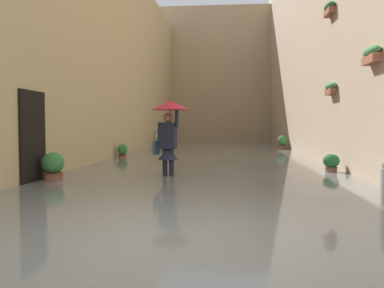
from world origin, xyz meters
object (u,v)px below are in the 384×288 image
(potted_plant_near_left, at_px, (282,144))
(potted_plant_mid_right, at_px, (122,152))
(potted_plant_near_right, at_px, (53,169))
(potted_plant_far_right, at_px, (160,142))
(potted_plant_mid_left, at_px, (331,165))
(person_wading, at_px, (169,125))

(potted_plant_near_left, height_order, potted_plant_mid_right, potted_plant_near_left)
(potted_plant_near_right, distance_m, potted_plant_far_right, 13.65)
(potted_plant_near_left, bearing_deg, potted_plant_mid_left, 90.06)
(potted_plant_near_right, height_order, potted_plant_mid_right, potted_plant_near_right)
(potted_plant_far_right, bearing_deg, potted_plant_mid_right, 88.60)
(potted_plant_near_right, bearing_deg, potted_plant_mid_left, -161.82)
(potted_plant_mid_left, bearing_deg, potted_plant_far_right, -60.09)
(person_wading, distance_m, potted_plant_mid_left, 4.47)
(potted_plant_mid_left, xyz_separation_m, potted_plant_far_right, (6.59, -11.45, 0.06))
(potted_plant_near_right, bearing_deg, person_wading, -158.32)
(potted_plant_near_right, relative_size, potted_plant_near_left, 0.91)
(potted_plant_mid_right, xyz_separation_m, potted_plant_far_right, (-0.18, -7.35, 0.06))
(person_wading, xyz_separation_m, potted_plant_mid_left, (-4.17, -1.20, -1.06))
(person_wading, xyz_separation_m, potted_plant_mid_right, (2.60, -5.30, -1.07))
(person_wading, relative_size, potted_plant_mid_left, 3.12)
(potted_plant_near_right, relative_size, potted_plant_far_right, 1.08)
(potted_plant_near_right, distance_m, potted_plant_mid_right, 6.30)
(potted_plant_far_right, bearing_deg, person_wading, 100.82)
(potted_plant_mid_left, bearing_deg, potted_plant_mid_right, -31.23)
(person_wading, relative_size, potted_plant_near_left, 2.33)
(person_wading, distance_m, potted_plant_near_left, 11.74)
(person_wading, height_order, potted_plant_near_left, person_wading)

